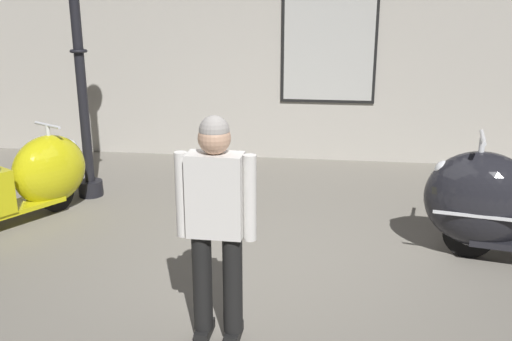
{
  "coord_description": "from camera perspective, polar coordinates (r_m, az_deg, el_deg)",
  "views": [
    {
      "loc": [
        0.56,
        -4.33,
        2.19
      ],
      "look_at": [
        -0.12,
        0.76,
        0.65
      ],
      "focal_mm": 39.52,
      "sensor_mm": 36.0,
      "label": 1
    }
  ],
  "objects": [
    {
      "name": "scooter_0",
      "position": [
        6.26,
        -22.09,
        -0.76
      ],
      "size": [
        1.19,
        1.6,
        0.97
      ],
      "rotation": [
        0.0,
        0.0,
        1.05
      ],
      "color": "black",
      "rests_on": "ground"
    },
    {
      "name": "ground_plane",
      "position": [
        4.88,
        0.27,
        -9.95
      ],
      "size": [
        60.0,
        60.0,
        0.0
      ],
      "primitive_type": "plane",
      "color": "slate"
    },
    {
      "name": "lamppost",
      "position": [
        6.58,
        -17.63,
        12.66
      ],
      "size": [
        0.3,
        0.3,
        3.18
      ],
      "color": "black",
      "rests_on": "ground"
    },
    {
      "name": "showroom_back_wall",
      "position": [
        8.03,
        4.78,
        12.51
      ],
      "size": [
        18.0,
        0.63,
        3.22
      ],
      "color": "#ADA89E",
      "rests_on": "ground"
    },
    {
      "name": "visitor_0",
      "position": [
        3.59,
        -4.07,
        -4.61
      ],
      "size": [
        0.52,
        0.25,
        1.54
      ],
      "rotation": [
        0.0,
        0.0,
        1.55
      ],
      "color": "black",
      "rests_on": "ground"
    }
  ]
}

